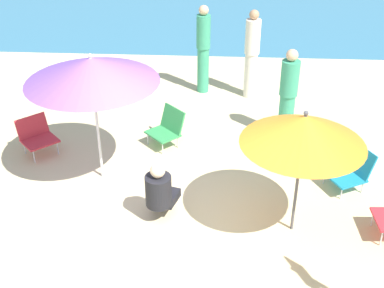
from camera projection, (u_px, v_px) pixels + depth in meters
ground_plane at (174, 237)px, 6.75m from camera, size 40.00×40.00×0.00m
umbrella_orange at (304, 130)px, 6.13m from camera, size 1.53×1.53×1.77m
umbrella_purple at (91, 70)px, 7.08m from camera, size 1.89×1.89×2.00m
beach_chair_b at (37, 135)px, 8.44m from camera, size 0.74×0.74×0.59m
beach_chair_c at (351, 169)px, 7.59m from camera, size 0.74×0.72×0.62m
beach_chair_d at (168, 127)px, 8.65m from camera, size 0.72×0.72×0.64m
person_a at (203, 49)px, 10.20m from camera, size 0.27×0.27×1.78m
person_b at (288, 94)px, 8.63m from camera, size 0.30×0.30×1.60m
person_c at (160, 190)px, 6.89m from camera, size 0.45×0.57×0.90m
person_d at (252, 54)px, 10.01m from camera, size 0.29×0.29×1.76m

